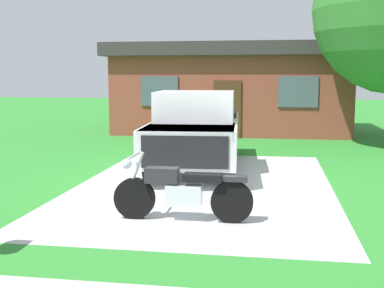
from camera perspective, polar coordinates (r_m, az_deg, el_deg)
ground_plane at (r=10.52m, az=1.41°, el=-4.70°), size 80.00×80.00×0.00m
driveway_pad at (r=10.52m, az=1.41°, el=-4.69°), size 5.19×8.11×0.01m
motorcycle at (r=7.92m, az=-1.20°, el=-5.36°), size 2.21×0.70×1.09m
pickup_truck at (r=12.52m, az=0.59°, el=1.71°), size 2.35×5.74×1.90m
neighbor_house at (r=20.92m, az=4.64°, el=6.40°), size 9.60×5.60×3.50m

